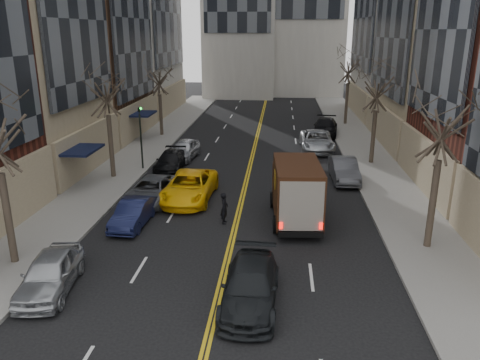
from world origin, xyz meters
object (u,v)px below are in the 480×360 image
object	(u,v)px
pedestrian	(224,208)
observer_sedan	(250,286)
ups_truck	(296,191)
taxi	(190,187)

from	to	relation	value
pedestrian	observer_sedan	bearing A→B (deg)	-163.95
ups_truck	taxi	distance (m)	6.59
observer_sedan	pedestrian	size ratio (longest dim) A/B	2.98
ups_truck	pedestrian	world-z (taller)	ups_truck
taxi	pedestrian	distance (m)	4.09
observer_sedan	taxi	distance (m)	11.32
ups_truck	pedestrian	xyz separation A→B (m)	(-3.57, -0.66, -0.79)
observer_sedan	pedestrian	xyz separation A→B (m)	(-1.79, 7.21, 0.12)
taxi	observer_sedan	bearing A→B (deg)	-66.25
ups_truck	observer_sedan	distance (m)	8.13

